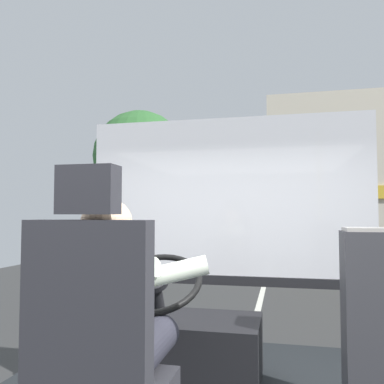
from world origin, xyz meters
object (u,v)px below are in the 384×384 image
(steering_console, at_px, (176,345))
(fare_box, at_px, (371,324))
(driver_seat, at_px, (98,361))
(bus_driver, at_px, (113,315))

(steering_console, xyz_separation_m, fare_box, (1.15, -0.28, 0.28))
(driver_seat, xyz_separation_m, bus_driver, (-0.00, 0.13, 0.14))
(driver_seat, distance_m, bus_driver, 0.19)
(driver_seat, xyz_separation_m, fare_box, (1.15, 0.87, -0.02))
(bus_driver, height_order, fare_box, bus_driver)
(bus_driver, distance_m, steering_console, 1.11)
(bus_driver, bearing_deg, driver_seat, -90.00)
(steering_console, bearing_deg, driver_seat, -90.00)
(driver_seat, bearing_deg, bus_driver, 90.00)
(bus_driver, distance_m, fare_box, 1.37)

